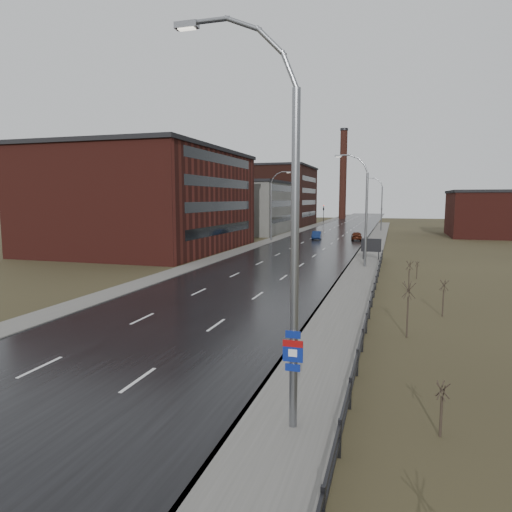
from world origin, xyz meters
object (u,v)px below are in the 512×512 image
Objects in this scene: streetlight_main at (284,231)px; car_near at (317,236)px; billboard at (371,246)px; car_far at (357,236)px.

streetlight_main is 2.85× the size of car_near.
billboard is 27.07m from car_near.
car_far is (-3.60, 25.64, -0.99)m from billboard.
car_far is (-2.97, 65.31, -5.33)m from streetlight_main.
streetlight_main is 4.77× the size of billboard.
streetlight_main is at bearing -86.99° from car_near.
streetlight_main reaches higher than car_near.
car_far is at bearing -0.24° from car_near.
streetlight_main is at bearing -90.91° from billboard.
billboard is 0.60× the size of car_near.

